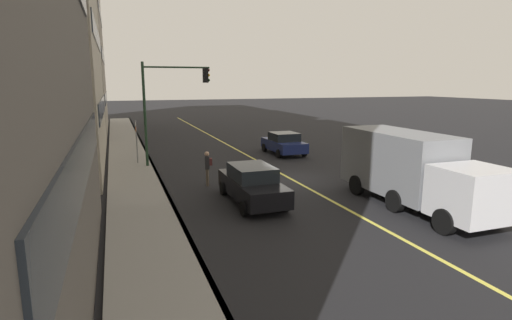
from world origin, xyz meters
TOP-DOWN VIEW (x-y plane):
  - ground at (0.00, 0.00)m, footprint 200.00×200.00m
  - sidewalk_slab at (0.00, 7.93)m, footprint 80.00×2.64m
  - curb_edge at (0.00, 6.68)m, footprint 80.00×0.16m
  - lane_stripe_center at (0.00, 0.00)m, footprint 80.00×0.16m
  - car_black at (-3.31, 3.35)m, footprint 4.79×1.95m
  - car_navy at (7.25, -2.66)m, footprint 4.27×2.11m
  - truck_gray at (-5.93, -2.71)m, footprint 7.70×2.46m
  - pedestrian_with_backpack at (0.20, 4.49)m, footprint 0.44×0.42m
  - traffic_light_mast at (5.53, 5.56)m, footprint 0.28×4.04m
  - street_sign_post at (6.62, 7.51)m, footprint 0.60×0.08m

SIDE VIEW (x-z plane):
  - ground at x=0.00m, z-range 0.00..0.00m
  - lane_stripe_center at x=0.00m, z-range 0.00..0.01m
  - sidewalk_slab at x=0.00m, z-range 0.00..0.15m
  - curb_edge at x=0.00m, z-range 0.00..0.15m
  - car_navy at x=7.25m, z-range 0.01..1.56m
  - car_black at x=-3.31m, z-range 0.01..1.64m
  - pedestrian_with_backpack at x=0.20m, z-range 0.15..1.87m
  - truck_gray at x=-5.93m, z-range 0.10..3.13m
  - street_sign_post at x=6.62m, z-range 0.25..3.05m
  - traffic_light_mast at x=5.53m, z-range 1.14..7.40m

